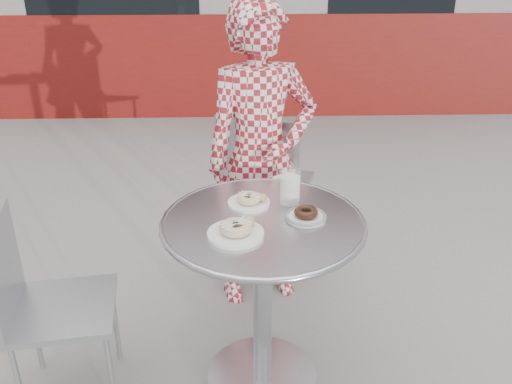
{
  "coord_description": "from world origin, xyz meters",
  "views": [
    {
      "loc": [
        -0.04,
        -1.93,
        1.84
      ],
      "look_at": [
        0.02,
        0.07,
        0.87
      ],
      "focal_mm": 40.0,
      "sensor_mm": 36.0,
      "label": 1
    }
  ],
  "objects_px": {
    "chair_far": "(267,215)",
    "chair_left": "(66,343)",
    "plate_near": "(236,230)",
    "milk_cup": "(290,188)",
    "seated_person": "(261,159)",
    "plate_far": "(250,200)",
    "plate_checker": "(306,215)",
    "bistro_table": "(263,264)"
  },
  "relations": [
    {
      "from": "chair_far",
      "to": "chair_left",
      "type": "relative_size",
      "value": 1.1
    },
    {
      "from": "chair_left",
      "to": "plate_near",
      "type": "relative_size",
      "value": 4.09
    },
    {
      "from": "milk_cup",
      "to": "chair_left",
      "type": "bearing_deg",
      "value": -168.31
    },
    {
      "from": "seated_person",
      "to": "plate_far",
      "type": "xyz_separation_m",
      "value": [
        -0.06,
        -0.53,
        0.05
      ]
    },
    {
      "from": "plate_far",
      "to": "plate_near",
      "type": "distance_m",
      "value": 0.25
    },
    {
      "from": "plate_far",
      "to": "plate_checker",
      "type": "height_order",
      "value": "plate_far"
    },
    {
      "from": "plate_far",
      "to": "plate_near",
      "type": "height_order",
      "value": "plate_near"
    },
    {
      "from": "seated_person",
      "to": "bistro_table",
      "type": "bearing_deg",
      "value": -107.69
    },
    {
      "from": "milk_cup",
      "to": "plate_checker",
      "type": "bearing_deg",
      "value": -69.02
    },
    {
      "from": "chair_left",
      "to": "plate_near",
      "type": "height_order",
      "value": "plate_near"
    },
    {
      "from": "chair_far",
      "to": "plate_near",
      "type": "distance_m",
      "value": 1.23
    },
    {
      "from": "chair_left",
      "to": "plate_checker",
      "type": "bearing_deg",
      "value": -94.79
    },
    {
      "from": "plate_near",
      "to": "milk_cup",
      "type": "height_order",
      "value": "milk_cup"
    },
    {
      "from": "bistro_table",
      "to": "plate_near",
      "type": "bearing_deg",
      "value": -134.11
    },
    {
      "from": "milk_cup",
      "to": "seated_person",
      "type": "bearing_deg",
      "value": 100.48
    },
    {
      "from": "chair_far",
      "to": "plate_checker",
      "type": "bearing_deg",
      "value": 114.36
    },
    {
      "from": "plate_near",
      "to": "milk_cup",
      "type": "relative_size",
      "value": 1.5
    },
    {
      "from": "bistro_table",
      "to": "seated_person",
      "type": "height_order",
      "value": "seated_person"
    },
    {
      "from": "seated_person",
      "to": "plate_near",
      "type": "bearing_deg",
      "value": -114.96
    },
    {
      "from": "bistro_table",
      "to": "chair_left",
      "type": "bearing_deg",
      "value": -176.95
    },
    {
      "from": "plate_checker",
      "to": "bistro_table",
      "type": "bearing_deg",
      "value": -174.84
    },
    {
      "from": "bistro_table",
      "to": "seated_person",
      "type": "bearing_deg",
      "value": 88.62
    },
    {
      "from": "chair_left",
      "to": "plate_near",
      "type": "xyz_separation_m",
      "value": [
        0.71,
        -0.06,
        0.56
      ]
    },
    {
      "from": "chair_left",
      "to": "plate_far",
      "type": "bearing_deg",
      "value": -84.78
    },
    {
      "from": "plate_far",
      "to": "chair_far",
      "type": "bearing_deg",
      "value": 82.37
    },
    {
      "from": "bistro_table",
      "to": "chair_left",
      "type": "xyz_separation_m",
      "value": [
        -0.81,
        -0.04,
        -0.34
      ]
    },
    {
      "from": "bistro_table",
      "to": "plate_checker",
      "type": "distance_m",
      "value": 0.26
    },
    {
      "from": "chair_far",
      "to": "plate_near",
      "type": "relative_size",
      "value": 4.5
    },
    {
      "from": "plate_near",
      "to": "plate_checker",
      "type": "relative_size",
      "value": 1.3
    },
    {
      "from": "chair_far",
      "to": "milk_cup",
      "type": "relative_size",
      "value": 6.75
    },
    {
      "from": "bistro_table",
      "to": "milk_cup",
      "type": "bearing_deg",
      "value": 52.66
    },
    {
      "from": "chair_far",
      "to": "plate_checker",
      "type": "relative_size",
      "value": 5.85
    },
    {
      "from": "bistro_table",
      "to": "seated_person",
      "type": "xyz_separation_m",
      "value": [
        0.02,
        0.67,
        0.17
      ]
    },
    {
      "from": "chair_far",
      "to": "plate_far",
      "type": "distance_m",
      "value": 1.01
    },
    {
      "from": "bistro_table",
      "to": "plate_far",
      "type": "distance_m",
      "value": 0.26
    },
    {
      "from": "bistro_table",
      "to": "milk_cup",
      "type": "xyz_separation_m",
      "value": [
        0.11,
        0.15,
        0.26
      ]
    },
    {
      "from": "bistro_table",
      "to": "chair_far",
      "type": "height_order",
      "value": "chair_far"
    },
    {
      "from": "chair_left",
      "to": "plate_checker",
      "type": "relative_size",
      "value": 5.31
    },
    {
      "from": "chair_far",
      "to": "seated_person",
      "type": "xyz_separation_m",
      "value": [
        -0.05,
        -0.32,
        0.48
      ]
    },
    {
      "from": "chair_left",
      "to": "seated_person",
      "type": "xyz_separation_m",
      "value": [
        0.83,
        0.71,
        0.51
      ]
    },
    {
      "from": "plate_checker",
      "to": "chair_left",
      "type": "bearing_deg",
      "value": -176.6
    },
    {
      "from": "seated_person",
      "to": "plate_near",
      "type": "height_order",
      "value": "seated_person"
    }
  ]
}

